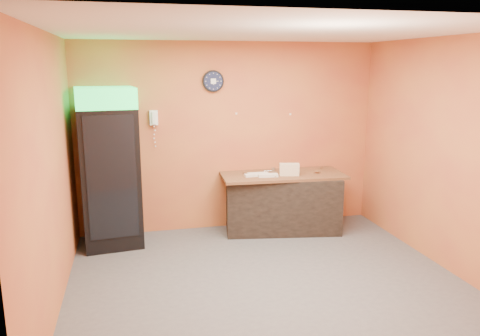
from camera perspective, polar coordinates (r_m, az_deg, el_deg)
name	(u,v)px	position (r m, az deg, el deg)	size (l,w,h in m)	color
floor	(266,281)	(5.60, 3.24, -13.61)	(4.50, 4.50, 0.00)	#47474C
back_wall	(230,137)	(7.05, -1.24, 3.81)	(4.50, 0.02, 2.80)	#C57637
left_wall	(50,174)	(5.00, -22.12, -0.73)	(0.02, 4.00, 2.80)	#C57637
right_wall	(447,155)	(6.17, 23.88, 1.49)	(0.02, 4.00, 2.80)	#C57637
ceiling	(270,31)	(5.05, 3.65, 16.30)	(4.50, 4.00, 0.02)	white
beverage_cooler	(109,170)	(6.58, -15.70, -0.29)	(0.84, 0.85, 2.17)	black
prep_counter	(282,203)	(7.10, 5.14, -4.29)	(1.67, 0.74, 0.84)	black
wall_clock	(213,81)	(6.90, -3.30, 10.53)	(0.31, 0.06, 0.31)	black
wall_phone	(154,118)	(6.81, -10.47, 6.04)	(0.11, 0.10, 0.21)	white
butcher_paper	(283,175)	(6.99, 5.21, -0.85)	(1.82, 0.79, 0.04)	brown
sub_roll_stack	(289,170)	(6.86, 6.03, -0.18)	(0.30, 0.16, 0.18)	beige
wrapped_sandwich_left	(253,175)	(6.79, 1.60, -0.88)	(0.25, 0.10, 0.04)	silver
wrapped_sandwich_mid	(268,175)	(6.78, 3.43, -0.90)	(0.29, 0.11, 0.04)	silver
wrapped_sandwich_right	(258,174)	(6.83, 2.22, -0.78)	(0.30, 0.12, 0.04)	silver
kitchen_tool	(273,169)	(7.12, 4.10, -0.16)	(0.06, 0.06, 0.06)	silver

